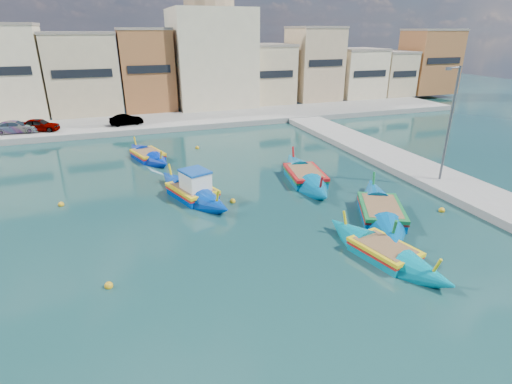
{
  "coord_description": "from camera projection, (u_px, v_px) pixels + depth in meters",
  "views": [
    {
      "loc": [
        -3.24,
        -14.0,
        10.07
      ],
      "look_at": [
        4.0,
        6.0,
        1.4
      ],
      "focal_mm": 28.0,
      "sensor_mm": 36.0,
      "label": 1
    }
  ],
  "objects": [
    {
      "name": "luzzu_cyan_mid",
      "position": [
        305.0,
        177.0,
        28.52
      ],
      "size": [
        3.81,
        9.72,
        2.8
      ],
      "color": "#006798",
      "rests_on": "ground"
    },
    {
      "name": "mooring_buoys",
      "position": [
        216.0,
        217.0,
        22.94
      ],
      "size": [
        21.8,
        27.86,
        0.36
      ],
      "color": "gold",
      "rests_on": "ground"
    },
    {
      "name": "church_block",
      "position": [
        210.0,
        44.0,
        51.82
      ],
      "size": [
        10.0,
        10.0,
        19.1
      ],
      "color": "beige",
      "rests_on": "ground"
    },
    {
      "name": "parked_cars",
      "position": [
        50.0,
        124.0,
        40.21
      ],
      "size": [
        14.32,
        2.51,
        1.28
      ],
      "color": "#4C1919",
      "rests_on": "north_quay"
    },
    {
      "name": "luzzu_green",
      "position": [
        148.0,
        156.0,
        33.37
      ],
      "size": [
        4.04,
        7.7,
        2.35
      ],
      "color": "#0023A2",
      "rests_on": "ground"
    },
    {
      "name": "quay_street_lamp",
      "position": [
        449.0,
        124.0,
        26.1
      ],
      "size": [
        1.18,
        0.16,
        8.0
      ],
      "color": "#595B60",
      "rests_on": "ground"
    },
    {
      "name": "north_townhouses",
      "position": [
        188.0,
        72.0,
        51.51
      ],
      "size": [
        83.2,
        7.87,
        10.19
      ],
      "color": "#C8B38A",
      "rests_on": "ground"
    },
    {
      "name": "luzzu_blue_cabin",
      "position": [
        193.0,
        192.0,
        25.69
      ],
      "size": [
        4.59,
        8.67,
        2.99
      ],
      "color": "#0037A6",
      "rests_on": "ground"
    },
    {
      "name": "luzzu_cyan_south",
      "position": [
        384.0,
        253.0,
        18.93
      ],
      "size": [
        3.51,
        7.78,
        2.35
      ],
      "color": "#00849B",
      "rests_on": "ground"
    },
    {
      "name": "luzzu_blue_south",
      "position": [
        381.0,
        213.0,
        22.91
      ],
      "size": [
        6.35,
        9.6,
        2.79
      ],
      "color": "#005BA2",
      "rests_on": "ground"
    },
    {
      "name": "ground",
      "position": [
        216.0,
        284.0,
        17.01
      ],
      "size": [
        160.0,
        160.0,
        0.0
      ],
      "primitive_type": "plane",
      "color": "#113434",
      "rests_on": "ground"
    },
    {
      "name": "north_quay",
      "position": [
        144.0,
        124.0,
        44.77
      ],
      "size": [
        80.0,
        8.0,
        0.6
      ],
      "primitive_type": "cube",
      "color": "gray",
      "rests_on": "ground"
    }
  ]
}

